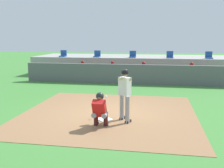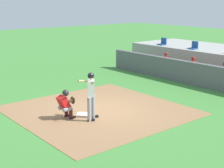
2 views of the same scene
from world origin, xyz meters
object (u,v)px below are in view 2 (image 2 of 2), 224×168
at_px(batter_at_plate, 91,93).
at_px(stadium_seat_1, 194,47).
at_px(catcher_crouched, 66,103).
at_px(home_plate, 82,114).
at_px(dugout_player_0, 164,63).
at_px(dugout_player_1, 191,68).
at_px(stadium_seat_0, 163,43).
at_px(dugout_player_2, 223,74).

relative_size(batter_at_plate, stadium_seat_1, 3.76).
distance_m(catcher_crouched, stadium_seat_1, 11.24).
xyz_separation_m(home_plate, stadium_seat_1, (-2.60, 10.18, 1.51)).
bearing_deg(dugout_player_0, catcher_crouched, -70.49).
height_order(home_plate, dugout_player_1, dugout_player_1).
bearing_deg(home_plate, stadium_seat_1, 104.33).
relative_size(batter_at_plate, stadium_seat_0, 3.76).
bearing_deg(dugout_player_0, dugout_player_2, 0.00).
relative_size(dugout_player_1, stadium_seat_1, 2.71).
relative_size(home_plate, stadium_seat_1, 0.92).
height_order(dugout_player_2, stadium_seat_1, stadium_seat_1).
xyz_separation_m(dugout_player_1, stadium_seat_1, (-1.47, 2.03, 0.86)).
xyz_separation_m(catcher_crouched, stadium_seat_0, (-5.19, 10.90, 0.93)).
distance_m(home_plate, dugout_player_1, 8.25).
relative_size(dugout_player_0, stadium_seat_1, 2.71).
xyz_separation_m(stadium_seat_0, stadium_seat_1, (2.60, 0.00, 0.00)).
height_order(catcher_crouched, stadium_seat_1, stadium_seat_1).
height_order(catcher_crouched, dugout_player_1, dugout_player_1).
bearing_deg(stadium_seat_0, home_plate, -62.94).
bearing_deg(stadium_seat_0, dugout_player_2, -18.49).
height_order(home_plate, dugout_player_0, dugout_player_0).
bearing_deg(stadium_seat_1, batter_at_plate, -72.17).
bearing_deg(dugout_player_0, dugout_player_1, 0.00).
distance_m(catcher_crouched, dugout_player_1, 8.94).
distance_m(dugout_player_0, stadium_seat_1, 2.28).
xyz_separation_m(home_plate, dugout_player_0, (-3.15, 8.14, 0.65)).
bearing_deg(stadium_seat_0, stadium_seat_1, 0.00).
xyz_separation_m(dugout_player_0, dugout_player_1, (2.02, 0.00, 0.00)).
relative_size(dugout_player_0, dugout_player_1, 1.00).
xyz_separation_m(batter_at_plate, catcher_crouched, (-0.70, -0.66, -0.43)).
relative_size(dugout_player_0, stadium_seat_0, 2.71).
xyz_separation_m(catcher_crouched, stadium_seat_1, (-2.59, 10.90, 0.93)).
height_order(dugout_player_2, stadium_seat_0, stadium_seat_0).
height_order(dugout_player_0, dugout_player_2, same).
distance_m(dugout_player_0, dugout_player_1, 2.02).
xyz_separation_m(batter_at_plate, dugout_player_0, (-3.84, 8.20, -0.36)).
bearing_deg(home_plate, dugout_player_0, 111.13).
distance_m(home_plate, stadium_seat_1, 10.61).
xyz_separation_m(home_plate, dugout_player_1, (-1.13, 8.14, 0.65)).
height_order(batter_at_plate, dugout_player_0, batter_at_plate).
bearing_deg(stadium_seat_0, dugout_player_1, -26.57).
bearing_deg(dugout_player_0, home_plate, -68.87).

